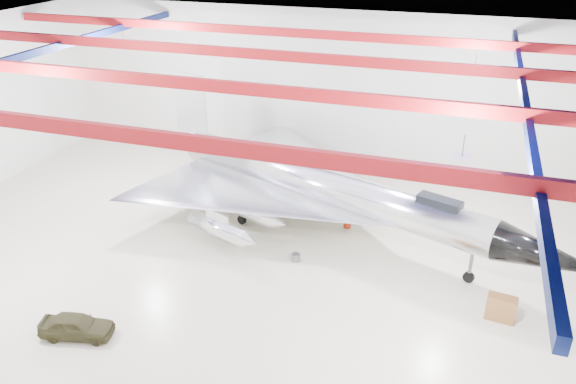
% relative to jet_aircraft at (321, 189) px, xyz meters
% --- Properties ---
extents(floor, '(40.00, 40.00, 0.00)m').
position_rel_jet_aircraft_xyz_m(floor, '(-2.62, -4.99, -2.50)').
color(floor, beige).
rests_on(floor, ground).
extents(wall_back, '(40.00, 0.00, 40.00)m').
position_rel_jet_aircraft_xyz_m(wall_back, '(-2.62, 10.01, 3.00)').
color(wall_back, silver).
rests_on(wall_back, floor).
extents(ceiling, '(40.00, 40.00, 0.00)m').
position_rel_jet_aircraft_xyz_m(ceiling, '(-2.62, -4.99, 8.50)').
color(ceiling, '#0A0F38').
rests_on(ceiling, wall_back).
extents(ceiling_structure, '(39.50, 29.50, 1.08)m').
position_rel_jet_aircraft_xyz_m(ceiling_structure, '(-2.62, -4.99, 7.82)').
color(ceiling_structure, maroon).
rests_on(ceiling_structure, ceiling).
extents(jet_aircraft, '(27.05, 20.33, 7.64)m').
position_rel_jet_aircraft_xyz_m(jet_aircraft, '(0.00, 0.00, 0.00)').
color(jet_aircraft, silver).
rests_on(jet_aircraft, floor).
extents(jeep, '(3.40, 1.99, 1.09)m').
position_rel_jet_aircraft_xyz_m(jeep, '(-7.45, -12.60, -1.96)').
color(jeep, '#34311A').
rests_on(jeep, floor).
extents(desk, '(1.37, 0.80, 1.19)m').
position_rel_jet_aircraft_xyz_m(desk, '(10.01, -5.52, -1.91)').
color(desk, brown).
rests_on(desk, floor).
extents(crate_ply, '(0.72, 0.66, 0.41)m').
position_rel_jet_aircraft_xyz_m(crate_ply, '(-4.83, 0.35, -2.30)').
color(crate_ply, olive).
rests_on(crate_ply, floor).
extents(toolbox_red, '(0.41, 0.34, 0.27)m').
position_rel_jet_aircraft_xyz_m(toolbox_red, '(-2.59, 1.03, -2.37)').
color(toolbox_red, '#A32810').
rests_on(toolbox_red, floor).
extents(engine_drum, '(0.58, 0.58, 0.41)m').
position_rel_jet_aircraft_xyz_m(engine_drum, '(-0.26, -3.86, -2.30)').
color(engine_drum, '#59595B').
rests_on(engine_drum, floor).
extents(parts_bin, '(0.73, 0.67, 0.41)m').
position_rel_jet_aircraft_xyz_m(parts_bin, '(2.98, 1.63, -2.30)').
color(parts_bin, olive).
rests_on(parts_bin, floor).
extents(crate_small, '(0.44, 0.40, 0.26)m').
position_rel_jet_aircraft_xyz_m(crate_small, '(-7.29, 0.80, -2.38)').
color(crate_small, '#59595B').
rests_on(crate_small, floor).
extents(tool_chest, '(0.47, 0.47, 0.40)m').
position_rel_jet_aircraft_xyz_m(tool_chest, '(1.52, 0.52, -2.31)').
color(tool_chest, '#A32810').
rests_on(tool_chest, floor).
extents(oil_barrel, '(0.56, 0.50, 0.33)m').
position_rel_jet_aircraft_xyz_m(oil_barrel, '(-6.34, 1.92, -2.34)').
color(oil_barrel, olive).
rests_on(oil_barrel, floor).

